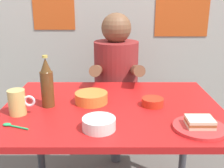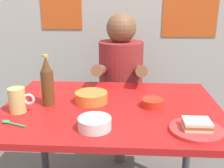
{
  "view_description": "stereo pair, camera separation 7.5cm",
  "coord_description": "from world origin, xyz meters",
  "px_view_note": "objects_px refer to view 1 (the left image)",
  "views": [
    {
      "loc": [
        0.0,
        -1.26,
        1.26
      ],
      "look_at": [
        0.0,
        0.05,
        0.84
      ],
      "focal_mm": 42.83,
      "sensor_mm": 36.0,
      "label": 1
    },
    {
      "loc": [
        0.08,
        -1.26,
        1.26
      ],
      "look_at": [
        0.0,
        0.05,
        0.84
      ],
      "focal_mm": 42.83,
      "sensor_mm": 36.0,
      "label": 2
    }
  ],
  "objects_px": {
    "stool": "(116,121)",
    "beer_mug": "(18,102)",
    "dining_table": "(112,122)",
    "sandwich": "(200,122)",
    "person_seated": "(116,70)",
    "beer_bottle": "(47,84)",
    "plate_orange": "(199,128)",
    "rice_bowl_white": "(99,123)"
  },
  "relations": [
    {
      "from": "stool",
      "to": "beer_mug",
      "type": "height_order",
      "value": "beer_mug"
    },
    {
      "from": "dining_table",
      "to": "sandwich",
      "type": "distance_m",
      "value": 0.46
    },
    {
      "from": "dining_table",
      "to": "person_seated",
      "type": "xyz_separation_m",
      "value": [
        0.03,
        0.62,
        0.12
      ]
    },
    {
      "from": "sandwich",
      "to": "beer_bottle",
      "type": "height_order",
      "value": "beer_bottle"
    },
    {
      "from": "plate_orange",
      "to": "person_seated",
      "type": "bearing_deg",
      "value": 110.96
    },
    {
      "from": "stool",
      "to": "sandwich",
      "type": "xyz_separation_m",
      "value": [
        0.33,
        -0.88,
        0.42
      ]
    },
    {
      "from": "plate_orange",
      "to": "beer_mug",
      "type": "xyz_separation_m",
      "value": [
        -0.8,
        0.15,
        0.05
      ]
    },
    {
      "from": "dining_table",
      "to": "beer_mug",
      "type": "distance_m",
      "value": 0.48
    },
    {
      "from": "rice_bowl_white",
      "to": "beer_mug",
      "type": "bearing_deg",
      "value": 158.4
    },
    {
      "from": "person_seated",
      "to": "beer_mug",
      "type": "bearing_deg",
      "value": -123.05
    },
    {
      "from": "beer_bottle",
      "to": "person_seated",
      "type": "bearing_deg",
      "value": 60.59
    },
    {
      "from": "person_seated",
      "to": "plate_orange",
      "type": "relative_size",
      "value": 3.27
    },
    {
      "from": "person_seated",
      "to": "rice_bowl_white",
      "type": "bearing_deg",
      "value": -95.51
    },
    {
      "from": "beer_mug",
      "to": "beer_bottle",
      "type": "xyz_separation_m",
      "value": [
        0.12,
        0.1,
        0.06
      ]
    },
    {
      "from": "sandwich",
      "to": "beer_mug",
      "type": "distance_m",
      "value": 0.82
    },
    {
      "from": "dining_table",
      "to": "plate_orange",
      "type": "bearing_deg",
      "value": -34.93
    },
    {
      "from": "beer_mug",
      "to": "rice_bowl_white",
      "type": "relative_size",
      "value": 0.9
    },
    {
      "from": "stool",
      "to": "sandwich",
      "type": "height_order",
      "value": "sandwich"
    },
    {
      "from": "beer_mug",
      "to": "plate_orange",
      "type": "bearing_deg",
      "value": -10.62
    },
    {
      "from": "plate_orange",
      "to": "sandwich",
      "type": "relative_size",
      "value": 2.0
    },
    {
      "from": "sandwich",
      "to": "beer_bottle",
      "type": "bearing_deg",
      "value": 160.04
    },
    {
      "from": "dining_table",
      "to": "beer_bottle",
      "type": "bearing_deg",
      "value": -179.04
    },
    {
      "from": "stool",
      "to": "beer_bottle",
      "type": "bearing_deg",
      "value": -118.98
    },
    {
      "from": "stool",
      "to": "sandwich",
      "type": "bearing_deg",
      "value": -69.28
    },
    {
      "from": "sandwich",
      "to": "stool",
      "type": "bearing_deg",
      "value": 110.72
    },
    {
      "from": "plate_orange",
      "to": "dining_table",
      "type": "bearing_deg",
      "value": 145.07
    },
    {
      "from": "sandwich",
      "to": "beer_bottle",
      "type": "distance_m",
      "value": 0.74
    },
    {
      "from": "person_seated",
      "to": "beer_bottle",
      "type": "height_order",
      "value": "person_seated"
    },
    {
      "from": "person_seated",
      "to": "sandwich",
      "type": "relative_size",
      "value": 6.54
    },
    {
      "from": "plate_orange",
      "to": "beer_bottle",
      "type": "distance_m",
      "value": 0.74
    },
    {
      "from": "sandwich",
      "to": "rice_bowl_white",
      "type": "height_order",
      "value": "same"
    },
    {
      "from": "plate_orange",
      "to": "beer_bottle",
      "type": "relative_size",
      "value": 0.84
    },
    {
      "from": "dining_table",
      "to": "beer_bottle",
      "type": "distance_m",
      "value": 0.39
    },
    {
      "from": "plate_orange",
      "to": "stool",
      "type": "bearing_deg",
      "value": 110.72
    },
    {
      "from": "person_seated",
      "to": "beer_mug",
      "type": "xyz_separation_m",
      "value": [
        -0.47,
        -0.72,
        0.03
      ]
    },
    {
      "from": "dining_table",
      "to": "stool",
      "type": "height_order",
      "value": "dining_table"
    },
    {
      "from": "dining_table",
      "to": "plate_orange",
      "type": "relative_size",
      "value": 5.0
    },
    {
      "from": "stool",
      "to": "beer_mug",
      "type": "bearing_deg",
      "value": -122.65
    },
    {
      "from": "dining_table",
      "to": "stool",
      "type": "distance_m",
      "value": 0.7
    },
    {
      "from": "beer_mug",
      "to": "beer_bottle",
      "type": "bearing_deg",
      "value": 39.77
    },
    {
      "from": "person_seated",
      "to": "stool",
      "type": "bearing_deg",
      "value": 90.0
    },
    {
      "from": "sandwich",
      "to": "person_seated",
      "type": "bearing_deg",
      "value": 110.96
    }
  ]
}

